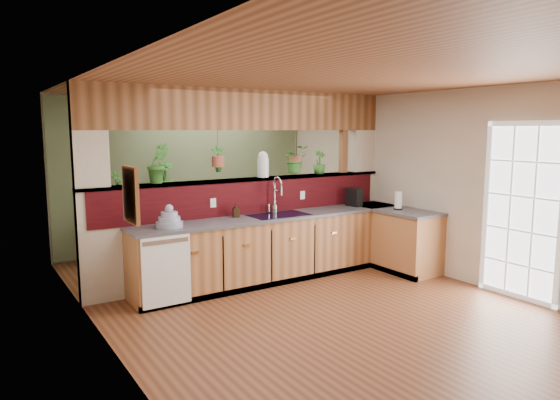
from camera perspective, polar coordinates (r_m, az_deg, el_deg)
ground at (r=6.15m, az=2.87°, el=-11.52°), size 4.60×7.00×0.01m
ceiling at (r=5.82m, az=3.05°, el=13.38°), size 4.60×7.00×0.01m
wall_back at (r=8.90m, az=-10.39°, el=3.02°), size 4.60×0.02×2.60m
wall_left at (r=4.88m, az=-19.51°, el=-1.35°), size 0.02×7.00×2.60m
wall_right at (r=7.42m, az=17.50°, el=1.81°), size 0.02×7.00×2.60m
pass_through_partition at (r=7.00m, az=-3.34°, el=0.91°), size 4.60×0.21×2.60m
pass_through_ledge at (r=6.97m, az=-3.57°, el=2.36°), size 4.60×0.21×0.04m
header_beam at (r=6.94m, az=-3.64°, el=10.23°), size 4.60×0.15×0.55m
sage_backwall at (r=8.88m, az=-10.34°, el=3.01°), size 4.55×0.02×2.55m
countertop at (r=7.17m, az=4.26°, el=-4.95°), size 4.14×1.52×0.90m
dishwasher at (r=5.91m, az=-12.85°, el=-7.89°), size 0.58×0.03×0.82m
navy_sink at (r=6.85m, az=-0.16°, el=-2.36°), size 0.82×0.50×0.18m
french_door at (r=6.68m, az=25.85°, el=-1.44°), size 0.06×1.02×2.16m
framed_print at (r=4.08m, az=-16.66°, el=0.58°), size 0.04×0.35×0.45m
faucet at (r=6.95m, az=-0.45°, el=0.75°), size 0.23×0.23×0.51m
dish_stack at (r=6.09m, az=-12.53°, el=-2.28°), size 0.32×0.32×0.28m
soap_dispenser at (r=6.67m, az=-5.04°, el=-1.18°), size 0.10×0.11×0.19m
coffee_maker at (r=7.70m, az=8.52°, el=0.25°), size 0.15×0.25×0.27m
paper_towel at (r=7.50m, az=13.37°, el=-0.09°), size 0.13×0.13×0.28m
glass_jar at (r=7.07m, az=-1.95°, el=4.10°), size 0.16×0.16×0.36m
ledge_plant_left at (r=6.41m, az=-13.77°, el=4.09°), size 0.31×0.26×0.50m
ledge_plant_right at (r=7.63m, az=4.51°, el=4.32°), size 0.20×0.20×0.35m
hanging_plant_a at (r=6.72m, az=-7.12°, el=5.67°), size 0.21×0.17×0.48m
hanging_plant_b at (r=7.35m, az=1.76°, el=6.02°), size 0.38×0.33×0.54m
shelving_console at (r=8.49m, az=-14.85°, el=-2.81°), size 1.58×0.49×1.04m
shelf_plant_a at (r=8.25m, az=-18.22°, el=1.82°), size 0.24×0.20×0.40m
shelf_plant_b at (r=8.48m, az=-13.03°, el=2.57°), size 0.37×0.37×0.52m
floor_plant at (r=8.57m, az=1.33°, el=-3.56°), size 0.76×0.71×0.67m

